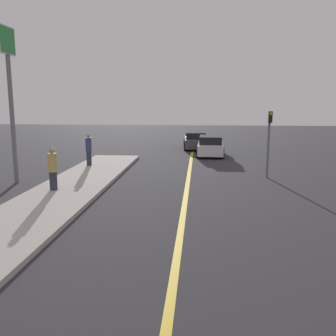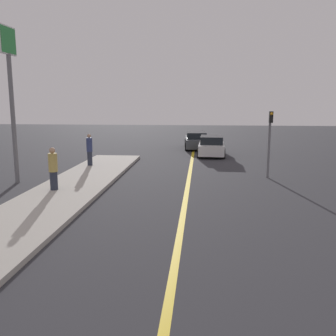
% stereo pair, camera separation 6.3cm
% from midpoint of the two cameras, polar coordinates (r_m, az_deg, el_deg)
% --- Properties ---
extents(road_center_line, '(0.20, 60.00, 0.01)m').
position_cam_midpoint_polar(road_center_line, '(17.98, 2.96, -2.02)').
color(road_center_line, gold).
rests_on(road_center_line, ground_plane).
extents(sidewalk_left, '(2.99, 25.17, 0.16)m').
position_cam_midpoint_polar(sidewalk_left, '(13.87, -19.14, -5.96)').
color(sidewalk_left, '#ADA89E').
rests_on(sidewalk_left, ground_plane).
extents(car_near_right_lane, '(1.94, 4.08, 1.40)m').
position_cam_midpoint_polar(car_near_right_lane, '(26.43, 6.41, 3.34)').
color(car_near_right_lane, silver).
rests_on(car_near_right_lane, ground_plane).
extents(car_ahead_center, '(2.01, 4.33, 1.35)m').
position_cam_midpoint_polar(car_ahead_center, '(30.32, 4.11, 4.21)').
color(car_ahead_center, '#4C5156').
rests_on(car_ahead_center, ground_plane).
extents(pedestrian_far_standing, '(0.37, 0.37, 1.77)m').
position_cam_midpoint_polar(pedestrian_far_standing, '(16.12, -17.26, -0.13)').
color(pedestrian_far_standing, '#282D3D').
rests_on(pedestrian_far_standing, sidewalk_left).
extents(pedestrian_by_sign, '(0.33, 0.33, 1.80)m').
position_cam_midpoint_polar(pedestrian_by_sign, '(21.78, -12.07, 2.76)').
color(pedestrian_by_sign, '#282D3D').
rests_on(pedestrian_by_sign, sidewalk_left).
extents(traffic_light, '(0.18, 0.40, 3.30)m').
position_cam_midpoint_polar(traffic_light, '(19.08, 15.04, 4.65)').
color(traffic_light, slate).
rests_on(traffic_light, ground_plane).
extents(roadside_sign, '(0.20, 1.38, 7.06)m').
position_cam_midpoint_polar(roadside_sign, '(18.66, -23.15, 12.88)').
color(roadside_sign, slate).
rests_on(roadside_sign, ground_plane).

